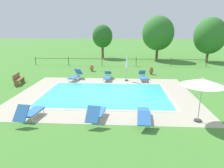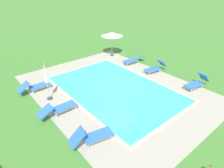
% 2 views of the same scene
% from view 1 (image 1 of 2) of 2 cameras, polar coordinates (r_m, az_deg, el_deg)
% --- Properties ---
extents(ground_plane, '(160.00, 160.00, 0.00)m').
position_cam_1_polar(ground_plane, '(13.75, -1.99, -2.94)').
color(ground_plane, '#478433').
extents(pool_deck_paving, '(12.15, 9.11, 0.01)m').
position_cam_1_polar(pool_deck_paving, '(13.75, -1.99, -2.93)').
color(pool_deck_paving, '#B2A893').
rests_on(pool_deck_paving, ground).
extents(swimming_pool_water, '(8.48, 5.44, 0.01)m').
position_cam_1_polar(swimming_pool_water, '(13.75, -1.99, -2.92)').
color(swimming_pool_water, '#42CCD6').
rests_on(swimming_pool_water, ground).
extents(pool_coping_rim, '(8.96, 5.92, 0.01)m').
position_cam_1_polar(pool_coping_rim, '(13.74, -1.99, -2.91)').
color(pool_coping_rim, '#C0B59F').
rests_on(pool_coping_rim, ground).
extents(sun_lounger_north_near_steps, '(0.99, 2.00, 0.93)m').
position_cam_1_polar(sun_lounger_north_near_steps, '(17.79, -10.60, 2.41)').
color(sun_lounger_north_near_steps, '#3370BC').
rests_on(sun_lounger_north_near_steps, ground).
extents(sun_lounger_north_mid, '(0.83, 1.95, 0.96)m').
position_cam_1_polar(sun_lounger_north_mid, '(10.69, -22.70, -7.57)').
color(sun_lounger_north_mid, '#3370BC').
rests_on(sun_lounger_north_mid, ground).
extents(sun_lounger_north_far, '(0.60, 2.07, 0.71)m').
position_cam_1_polar(sun_lounger_north_far, '(17.50, -1.36, 2.35)').
color(sun_lounger_north_far, '#3370BC').
rests_on(sun_lounger_north_far, ground).
extents(sun_lounger_north_end, '(0.83, 1.98, 0.93)m').
position_cam_1_polar(sun_lounger_north_end, '(9.86, -4.52, -8.34)').
color(sun_lounger_north_end, '#3370BC').
rests_on(sun_lounger_north_end, ground).
extents(sun_lounger_south_near_corner, '(0.62, 2.02, 0.81)m').
position_cam_1_polar(sun_lounger_south_near_corner, '(17.61, 8.92, 2.29)').
color(sun_lounger_south_near_corner, '#3370BC').
rests_on(sun_lounger_south_near_corner, ground).
extents(sun_lounger_south_mid, '(0.75, 2.11, 0.71)m').
position_cam_1_polar(sun_lounger_south_mid, '(9.85, 9.16, -8.74)').
color(sun_lounger_south_mid, '#3370BC').
rests_on(sun_lounger_south_mid, ground).
extents(patio_umbrella_open_foreground, '(1.98, 1.98, 2.21)m').
position_cam_1_polar(patio_umbrella_open_foreground, '(10.08, 24.81, 0.44)').
color(patio_umbrella_open_foreground, '#383838').
rests_on(patio_umbrella_open_foreground, ground).
extents(patio_umbrella_closed_row_west, '(0.32, 0.32, 2.35)m').
position_cam_1_polar(patio_umbrella_closed_row_west, '(17.00, 4.32, 6.06)').
color(patio_umbrella_closed_row_west, '#383838').
rests_on(patio_umbrella_closed_row_west, ground).
extents(wooden_bench_lawn_side, '(0.69, 1.55, 0.87)m').
position_cam_1_polar(wooden_bench_lawn_side, '(17.89, -25.58, 1.46)').
color(wooden_bench_lawn_side, olive).
rests_on(wooden_bench_lawn_side, ground).
extents(terracotta_urn_near_fence, '(0.44, 0.44, 0.70)m').
position_cam_1_polar(terracotta_urn_near_fence, '(20.06, 11.32, 3.85)').
color(terracotta_urn_near_fence, '#A85B38').
rests_on(terracotta_urn_near_fence, ground).
extents(terracotta_urn_by_tree, '(0.47, 0.47, 0.64)m').
position_cam_1_polar(terracotta_urn_by_tree, '(21.35, -5.91, 4.70)').
color(terracotta_urn_by_tree, '#C67547').
rests_on(terracotta_urn_by_tree, ground).
extents(perimeter_fence, '(21.09, 0.08, 1.05)m').
position_cam_1_polar(perimeter_fence, '(24.26, 2.05, 6.96)').
color(perimeter_fence, brown).
rests_on(perimeter_fence, ground).
extents(tree_far_west, '(3.06, 3.06, 5.04)m').
position_cam_1_polar(tree_far_west, '(30.96, -2.78, 13.66)').
color(tree_far_west, brown).
rests_on(tree_far_west, ground).
extents(tree_west_mid, '(4.48, 4.48, 6.21)m').
position_cam_1_polar(tree_west_mid, '(29.59, 13.22, 14.15)').
color(tree_west_mid, brown).
rests_on(tree_west_mid, ground).
extents(tree_centre, '(4.15, 4.15, 5.94)m').
position_cam_1_polar(tree_centre, '(30.19, 26.53, 12.42)').
color(tree_centre, brown).
rests_on(tree_centre, ground).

